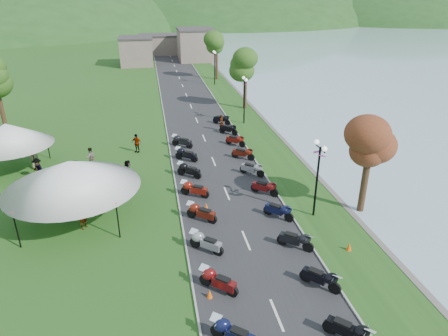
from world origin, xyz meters
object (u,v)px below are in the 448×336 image
pedestrian_a (85,228)px  pedestrian_c (40,179)px  pedestrian_b (92,166)px  vendor_tent_main (74,190)px

pedestrian_a → pedestrian_c: size_ratio=0.97×
pedestrian_b → pedestrian_a: bearing=70.9°
pedestrian_b → pedestrian_c: pedestrian_c is taller
pedestrian_a → vendor_tent_main: bearing=56.9°
vendor_tent_main → pedestrian_c: size_ratio=3.20×
vendor_tent_main → pedestrian_c: 7.87m
pedestrian_b → pedestrian_c: bearing=2.5°
pedestrian_a → pedestrian_b: 9.72m
pedestrian_c → pedestrian_b: bearing=74.2°
pedestrian_a → pedestrian_c: (-4.35, 7.94, 0.00)m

